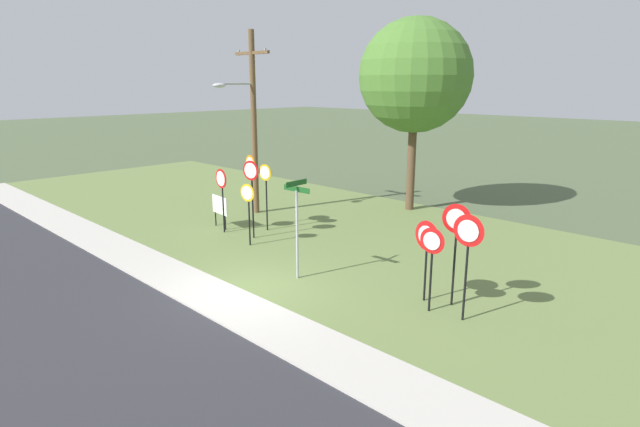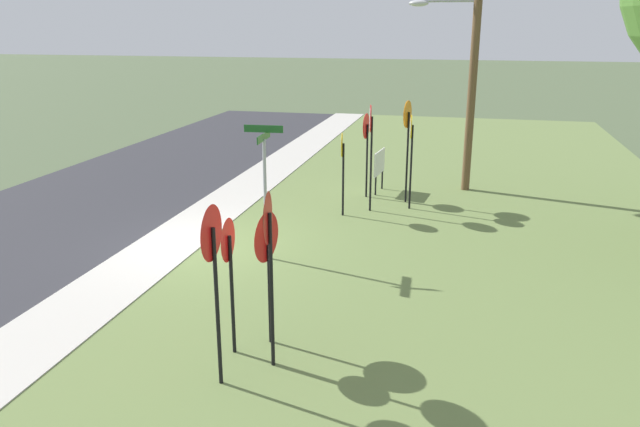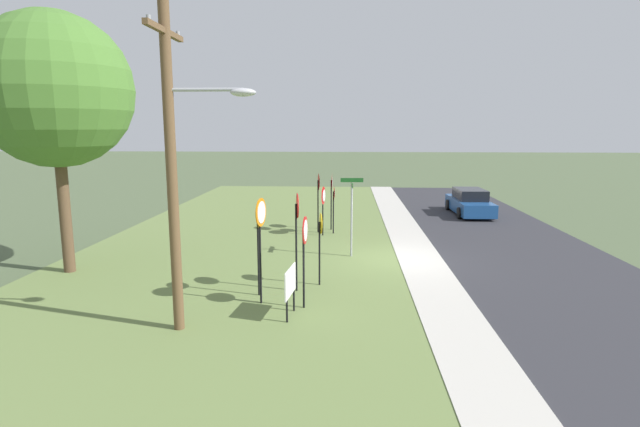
# 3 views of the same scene
# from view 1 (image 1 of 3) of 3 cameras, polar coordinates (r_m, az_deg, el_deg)

# --- Properties ---
(ground_plane) EXTENTS (160.00, 160.00, 0.00)m
(ground_plane) POSITION_cam_1_polar(r_m,az_deg,el_deg) (14.17, -8.43, -8.68)
(ground_plane) COLOR #4C5B3D
(road_asphalt) EXTENTS (44.00, 6.40, 0.01)m
(road_asphalt) POSITION_cam_1_polar(r_m,az_deg,el_deg) (12.21, -27.19, -14.15)
(road_asphalt) COLOR #2D2D33
(road_asphalt) RESTS_ON ground_plane
(sidewalk_strip) EXTENTS (44.00, 1.60, 0.06)m
(sidewalk_strip) POSITION_cam_1_polar(r_m,az_deg,el_deg) (13.73, -11.12, -9.43)
(sidewalk_strip) COLOR #BCB7AD
(sidewalk_strip) RESTS_ON ground_plane
(grass_median) EXTENTS (44.00, 12.00, 0.04)m
(grass_median) POSITION_cam_1_polar(r_m,az_deg,el_deg) (18.17, 6.77, -3.33)
(grass_median) COLOR olive
(grass_median) RESTS_ON ground_plane
(stop_sign_near_left) EXTENTS (0.62, 0.12, 2.55)m
(stop_sign_near_left) POSITION_cam_1_polar(r_m,az_deg,el_deg) (19.28, -6.09, 3.34)
(stop_sign_near_left) COLOR black
(stop_sign_near_left) RESTS_ON grass_median
(stop_sign_near_right) EXTENTS (0.71, 0.11, 2.42)m
(stop_sign_near_right) POSITION_cam_1_polar(r_m,az_deg,el_deg) (19.21, -10.93, 2.95)
(stop_sign_near_right) COLOR black
(stop_sign_near_right) RESTS_ON grass_median
(stop_sign_far_left) EXTENTS (0.61, 0.13, 2.17)m
(stop_sign_far_left) POSITION_cam_1_polar(r_m,az_deg,el_deg) (17.54, -8.04, 1.30)
(stop_sign_far_left) COLOR black
(stop_sign_far_left) RESTS_ON grass_median
(stop_sign_far_center) EXTENTS (0.74, 0.15, 2.84)m
(stop_sign_far_center) POSITION_cam_1_polar(r_m,az_deg,el_deg) (19.62, -7.72, 4.28)
(stop_sign_far_center) COLOR black
(stop_sign_far_center) RESTS_ON grass_median
(stop_sign_far_right) EXTENTS (0.70, 0.15, 2.83)m
(stop_sign_far_right) POSITION_cam_1_polar(r_m,az_deg,el_deg) (18.27, -7.67, 3.46)
(stop_sign_far_right) COLOR black
(stop_sign_far_right) RESTS_ON grass_median
(yield_sign_near_left) EXTENTS (0.78, 0.16, 2.14)m
(yield_sign_near_left) POSITION_cam_1_polar(r_m,az_deg,el_deg) (13.12, 11.78, -3.18)
(yield_sign_near_left) COLOR black
(yield_sign_near_left) RESTS_ON grass_median
(yield_sign_near_right) EXTENTS (0.66, 0.11, 2.14)m
(yield_sign_near_right) POSITION_cam_1_polar(r_m,az_deg,el_deg) (12.55, 12.35, -4.04)
(yield_sign_near_right) COLOR black
(yield_sign_near_right) RESTS_ON grass_median
(yield_sign_far_left) EXTENTS (0.74, 0.14, 2.64)m
(yield_sign_far_left) POSITION_cam_1_polar(r_m,az_deg,el_deg) (12.89, 14.93, -1.82)
(yield_sign_far_left) COLOR black
(yield_sign_far_left) RESTS_ON grass_median
(yield_sign_far_right) EXTENTS (0.76, 0.10, 2.60)m
(yield_sign_far_right) POSITION_cam_1_polar(r_m,az_deg,el_deg) (12.14, 16.16, -3.09)
(yield_sign_far_right) COLOR black
(yield_sign_far_right) RESTS_ON grass_median
(street_name_post) EXTENTS (0.96, 0.82, 2.87)m
(street_name_post) POSITION_cam_1_polar(r_m,az_deg,el_deg) (14.36, -2.60, -0.82)
(street_name_post) COLOR #9EA0A8
(street_name_post) RESTS_ON grass_median
(utility_pole) EXTENTS (2.10, 2.05, 7.56)m
(utility_pole) POSITION_cam_1_polar(r_m,az_deg,el_deg) (21.72, -7.72, 10.66)
(utility_pole) COLOR brown
(utility_pole) RESTS_ON grass_median
(notice_board) EXTENTS (1.10, 0.15, 1.25)m
(notice_board) POSITION_cam_1_polar(r_m,az_deg,el_deg) (20.09, -11.13, 0.74)
(notice_board) COLOR black
(notice_board) RESTS_ON grass_median
(oak_tree_left) EXTENTS (4.76, 4.76, 8.16)m
(oak_tree_left) POSITION_cam_1_polar(r_m,az_deg,el_deg) (22.53, 10.59, 14.85)
(oak_tree_left) COLOR brown
(oak_tree_left) RESTS_ON grass_median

